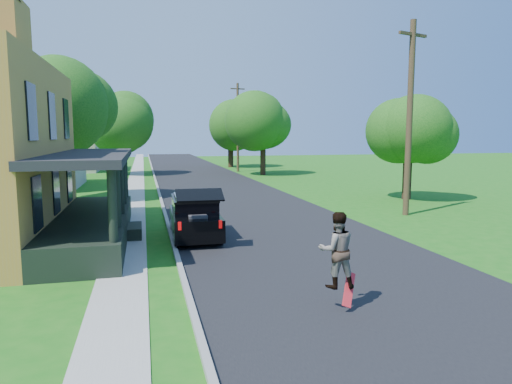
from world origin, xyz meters
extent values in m
plane|color=#166313|center=(0.00, 0.00, 0.00)|extent=(140.00, 140.00, 0.00)
cube|color=black|center=(0.00, 20.00, 0.00)|extent=(8.00, 120.00, 0.02)
cube|color=gray|center=(-4.05, 20.00, 0.00)|extent=(0.15, 120.00, 0.12)
cube|color=gray|center=(-5.60, 20.00, 0.00)|extent=(1.30, 120.00, 0.03)
cube|color=gray|center=(-9.50, 6.00, 0.00)|extent=(6.50, 1.20, 0.03)
cube|color=black|center=(-6.80, 6.00, 0.45)|extent=(2.40, 10.00, 0.90)
cube|color=black|center=(-6.80, 6.00, 3.00)|extent=(2.60, 10.30, 0.25)
cube|color=beige|center=(-13.50, 24.00, 2.50)|extent=(8.00, 8.00, 5.00)
pyramid|color=black|center=(-13.50, 24.00, 7.20)|extent=(12.78, 12.78, 2.20)
cube|color=beige|center=(-13.50, 40.00, 2.50)|extent=(8.00, 8.00, 5.00)
pyramid|color=black|center=(-13.50, 40.00, 7.20)|extent=(12.78, 12.78, 2.20)
cube|color=black|center=(-3.20, 5.34, 0.58)|extent=(1.72, 3.96, 0.76)
cube|color=black|center=(-3.20, 5.48, 1.19)|extent=(1.56, 2.46, 0.49)
cube|color=black|center=(-3.20, 5.48, 1.45)|extent=(1.60, 2.54, 0.07)
cube|color=black|center=(-3.23, 3.42, 1.83)|extent=(1.53, 0.84, 0.34)
cube|color=#38393E|center=(-3.22, 4.17, 0.85)|extent=(0.63, 0.55, 0.40)
cube|color=#B6B6BA|center=(-3.86, 5.49, 1.54)|extent=(0.09, 2.16, 0.05)
cube|color=#B6B6BA|center=(-2.54, 5.47, 1.54)|extent=(0.09, 2.16, 0.05)
cube|color=#990505|center=(-3.89, 3.41, 0.85)|extent=(0.11, 0.06, 0.27)
cube|color=#990505|center=(-2.57, 3.39, 0.85)|extent=(0.11, 0.06, 0.27)
cylinder|color=black|center=(-3.90, 6.65, 0.30)|extent=(0.22, 0.61, 0.61)
cylinder|color=black|center=(-2.46, 6.63, 0.30)|extent=(0.22, 0.61, 0.61)
cylinder|color=black|center=(-3.94, 4.06, 0.30)|extent=(0.22, 0.61, 0.61)
cylinder|color=black|center=(-2.50, 4.04, 0.30)|extent=(0.22, 0.61, 0.61)
imported|color=black|center=(-1.00, -2.32, 1.31)|extent=(0.87, 0.72, 1.65)
cube|color=red|center=(-0.76, -2.46, 0.46)|extent=(0.46, 0.39, 0.71)
cylinder|color=black|center=(-9.37, 16.43, 1.79)|extent=(0.63, 0.63, 3.57)
sphere|color=#3F7E21|center=(-9.37, 16.43, 5.23)|extent=(5.64, 5.64, 4.98)
sphere|color=#3F7E21|center=(-9.02, 16.08, 6.34)|extent=(4.88, 4.88, 4.32)
sphere|color=#3F7E21|center=(-9.80, 16.89, 5.79)|extent=(5.01, 5.01, 4.43)
cylinder|color=black|center=(-7.21, 33.42, 1.41)|extent=(0.56, 0.56, 2.82)
sphere|color=#3F7E21|center=(-7.21, 33.42, 4.47)|extent=(5.65, 5.65, 4.96)
sphere|color=#3F7E21|center=(-6.90, 33.10, 5.57)|extent=(4.89, 4.89, 4.29)
sphere|color=#3F7E21|center=(-7.59, 33.83, 5.02)|extent=(5.02, 5.02, 4.41)
cylinder|color=black|center=(10.00, 12.52, 1.41)|extent=(0.55, 0.55, 2.82)
sphere|color=#3F7E21|center=(10.00, 12.52, 4.10)|extent=(4.17, 4.17, 3.86)
sphere|color=#3F7E21|center=(10.34, 12.22, 4.96)|extent=(3.62, 3.62, 3.35)
sphere|color=#3F7E21|center=(9.58, 12.92, 4.53)|extent=(3.71, 3.71, 3.43)
cylinder|color=black|center=(6.01, 30.51, 1.69)|extent=(0.61, 0.61, 3.37)
sphere|color=#3F7E21|center=(6.01, 30.51, 5.07)|extent=(6.06, 6.06, 5.11)
sphere|color=#3F7E21|center=(6.32, 30.16, 6.21)|extent=(5.25, 5.25, 4.43)
sphere|color=#3F7E21|center=(5.64, 30.96, 5.64)|extent=(5.38, 5.38, 4.54)
cylinder|color=black|center=(5.00, 41.53, 1.70)|extent=(0.68, 0.68, 3.41)
sphere|color=#3F7E21|center=(5.00, 41.53, 5.28)|extent=(6.22, 6.22, 5.61)
sphere|color=#3F7E21|center=(5.48, 41.25, 6.53)|extent=(5.39, 5.39, 4.86)
sphere|color=#3F7E21|center=(4.40, 41.90, 5.90)|extent=(5.53, 5.53, 4.99)
cylinder|color=#3D2C1C|center=(7.00, 7.77, 4.45)|extent=(0.35, 0.35, 8.90)
cube|color=#3D2C1C|center=(7.00, 7.77, 8.25)|extent=(1.69, 0.62, 0.13)
cylinder|color=#3D2C1C|center=(4.50, 34.89, 4.47)|extent=(0.28, 0.28, 8.95)
cube|color=#3D2C1C|center=(4.50, 34.89, 8.38)|extent=(1.52, 0.32, 0.11)
camera|label=1|loc=(-4.96, -11.14, 3.76)|focal=32.00mm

